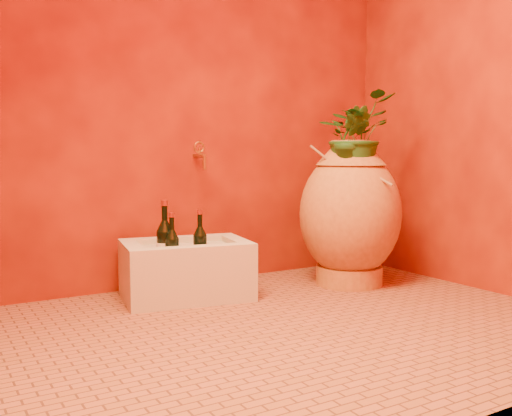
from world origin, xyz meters
TOP-DOWN VIEW (x-y plane):
  - floor at (0.00, 0.00)m, footprint 2.50×2.50m
  - wall_back at (0.00, 1.00)m, footprint 2.50×0.02m
  - wall_right at (1.25, 0.00)m, footprint 0.02×2.00m
  - amphora at (0.70, 0.49)m, footprint 0.61×0.61m
  - stone_basin at (-0.23, 0.69)m, footprint 0.70×0.54m
  - wine_bottle_a at (-0.36, 0.65)m, footprint 0.09×0.09m
  - wine_bottle_b at (-0.18, 0.62)m, footprint 0.07×0.07m
  - wine_bottle_c at (-0.34, 0.60)m, footprint 0.07×0.07m
  - wall_tap at (-0.03, 0.92)m, footprint 0.07×0.14m
  - plant_main at (0.70, 0.46)m, footprint 0.50×0.45m
  - plant_side at (0.64, 0.41)m, footprint 0.25×0.25m

SIDE VIEW (x-z plane):
  - floor at x=0.00m, z-range 0.00..0.00m
  - stone_basin at x=-0.23m, z-range -0.01..0.29m
  - wine_bottle_c at x=-0.34m, z-range 0.12..0.42m
  - wine_bottle_b at x=-0.18m, z-range 0.12..0.42m
  - wine_bottle_a at x=-0.36m, z-range 0.11..0.47m
  - amphora at x=0.70m, z-range 0.00..0.82m
  - wall_tap at x=-0.03m, z-range 0.67..0.83m
  - plant_side at x=0.64m, z-range 0.65..1.01m
  - plant_main at x=0.70m, z-range 0.62..1.09m
  - wall_back at x=0.00m, z-range 0.00..2.50m
  - wall_right at x=1.25m, z-range 0.00..2.50m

